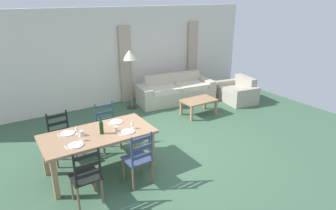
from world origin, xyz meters
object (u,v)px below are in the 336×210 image
at_px(dining_table, 98,138).
at_px(standing_lamp, 130,58).
at_px(couch, 175,92).
at_px(coffee_table, 199,102).
at_px(dining_chair_near_right, 139,158).
at_px(dining_chair_far_left, 61,138).
at_px(dining_chair_near_left, 86,177).
at_px(wine_glass_near_left, 80,135).
at_px(wine_glass_near_right, 132,123).
at_px(dining_chair_far_right, 107,126).
at_px(coffee_cup_secondary, 82,133).
at_px(coffee_cup_primary, 116,129).
at_px(wine_glass_far_left, 76,128).
at_px(armchair_upholstered, 238,93).
at_px(wine_bottle, 101,127).

height_order(dining_table, standing_lamp, standing_lamp).
distance_m(couch, coffee_table, 1.22).
xyz_separation_m(dining_chair_near_right, dining_chair_far_left, (-0.89, 1.46, 0.00)).
bearing_deg(coffee_table, dining_chair_far_left, -173.30).
height_order(dining_table, couch, couch).
height_order(dining_chair_near_left, couch, dining_chair_near_left).
relative_size(wine_glass_near_left, couch, 0.07).
xyz_separation_m(dining_chair_far_left, wine_glass_near_right, (1.06, -0.88, 0.38)).
xyz_separation_m(dining_chair_far_left, coffee_table, (3.61, 0.42, -0.12)).
xyz_separation_m(dining_chair_far_right, wine_glass_near_left, (-0.78, -0.88, 0.38)).
bearing_deg(coffee_cup_secondary, standing_lamp, 49.85).
relative_size(dining_chair_far_left, coffee_cup_primary, 10.67).
distance_m(wine_glass_far_left, armchair_upholstered, 5.32).
height_order(wine_glass_far_left, couch, wine_glass_far_left).
bearing_deg(coffee_table, couch, 86.54).
relative_size(dining_table, coffee_cup_secondary, 21.11).
bearing_deg(dining_chair_near_right, wine_glass_near_right, 73.39).
bearing_deg(standing_lamp, coffee_cup_secondary, -130.15).
relative_size(wine_glass_near_right, wine_glass_far_left, 1.00).
relative_size(dining_chair_near_right, wine_bottle, 3.04).
xyz_separation_m(wine_glass_near_right, coffee_cup_secondary, (-0.85, 0.20, -0.07)).
bearing_deg(dining_table, armchair_upholstered, 16.12).
xyz_separation_m(wine_bottle, coffee_cup_secondary, (-0.32, 0.11, -0.07)).
distance_m(dining_chair_near_right, wine_glass_near_left, 1.03).
relative_size(dining_table, dining_chair_near_left, 1.98).
distance_m(wine_glass_far_left, couch, 4.21).
bearing_deg(wine_glass_near_right, wine_bottle, 169.95).
xyz_separation_m(dining_chair_near_right, coffee_cup_secondary, (-0.67, 0.77, 0.32)).
distance_m(dining_chair_near_left, wine_bottle, 0.97).
height_order(wine_glass_far_left, standing_lamp, standing_lamp).
distance_m(wine_glass_far_left, coffee_table, 3.63).
bearing_deg(wine_glass_far_left, wine_bottle, -29.51).
bearing_deg(coffee_cup_secondary, dining_chair_far_right, 44.72).
bearing_deg(coffee_cup_secondary, wine_glass_near_left, -111.03).
bearing_deg(dining_chair_near_left, coffee_table, 28.02).
distance_m(coffee_cup_primary, standing_lamp, 3.14).
xyz_separation_m(wine_glass_far_left, coffee_cup_primary, (0.61, -0.25, -0.07)).
distance_m(dining_chair_far_right, wine_glass_near_left, 1.23).
height_order(couch, armchair_upholstered, couch).
xyz_separation_m(dining_table, wine_glass_near_right, (0.59, -0.15, 0.20)).
relative_size(dining_table, wine_glass_near_left, 11.80).
relative_size(dining_chair_near_right, standing_lamp, 0.59).
bearing_deg(coffee_cup_primary, dining_table, 161.55).
bearing_deg(wine_glass_near_right, couch, 43.84).
height_order(dining_chair_near_right, armchair_upholstered, dining_chair_near_right).
xyz_separation_m(wine_glass_near_right, standing_lamp, (1.27, 2.71, 0.55)).
bearing_deg(coffee_cup_secondary, coffee_table, 18.03).
height_order(wine_bottle, wine_glass_near_right, wine_bottle).
xyz_separation_m(dining_chair_near_right, coffee_cup_primary, (-0.12, 0.63, 0.32)).
xyz_separation_m(dining_table, coffee_table, (3.14, 1.15, -0.31)).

